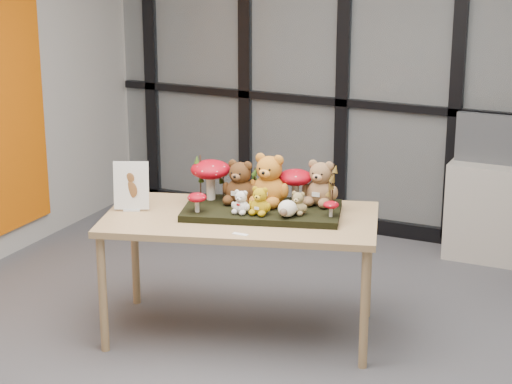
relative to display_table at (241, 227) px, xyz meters
The scene contains 25 objects.
floor 0.83m from the display_table, 47.24° to the right, with size 5.00×5.00×0.00m, color #58585D.
room_shell 1.09m from the display_table, 47.24° to the right, with size 5.00×5.00×5.00m.
glass_partition 2.27m from the display_table, 81.52° to the left, with size 4.90×0.06×2.78m.
display_table is the anchor object (origin of this frame).
diorama_tray 0.16m from the display_table, 43.28° to the left, with size 0.93×0.46×0.04m, color black.
bear_pooh_yellow 0.35m from the display_table, 58.28° to the left, with size 0.26×0.24×0.34m, color #BF6F1F, non-canonical shape.
bear_brown_medium 0.28m from the display_table, 116.00° to the left, with size 0.23×0.20×0.29m, color #492A12, non-canonical shape.
bear_tan_back 0.56m from the display_table, 37.52° to the left, with size 0.23×0.21×0.30m, color olive, non-canonical shape.
bear_small_yellow 0.24m from the display_table, 11.60° to the right, with size 0.14×0.13×0.18m, color #BA910E, non-canonical shape.
bear_white_bow 0.20m from the display_table, 61.08° to the right, with size 0.12×0.11×0.16m, color white, non-canonical shape.
bear_beige_small 0.39m from the display_table, 11.36° to the left, with size 0.12×0.10×0.15m, color #95804E, non-canonical shape.
plush_cream_hedgehog 0.34m from the display_table, ahead, with size 0.08×0.08×0.11m, color white, non-canonical shape.
mushroom_back_left 0.37m from the display_table, 155.96° to the left, with size 0.24×0.24×0.27m, color maroon, non-canonical shape.
mushroom_back_right 0.42m from the display_table, 48.44° to the left, with size 0.20×0.20×0.23m, color maroon, non-canonical shape.
mushroom_front_left 0.31m from the display_table, 145.69° to the right, with size 0.11×0.11×0.13m, color maroon, non-canonical shape.
mushroom_front_right 0.56m from the display_table, 11.26° to the left, with size 0.09×0.09×0.10m, color maroon, non-canonical shape.
sprig_green_far_left 0.41m from the display_table, 163.37° to the left, with size 0.05×0.05×0.28m, color #1B380C, non-canonical shape.
sprig_green_mid_left 0.35m from the display_table, 138.61° to the left, with size 0.05×0.05×0.23m, color #1B380C, non-canonical shape.
sprig_dry_far_right 0.61m from the display_table, 33.44° to the left, with size 0.05×0.05×0.26m, color brown, non-canonical shape.
sprig_dry_mid_right 0.59m from the display_table, 20.99° to the left, with size 0.05×0.05×0.24m, color brown, non-canonical shape.
sprig_green_centre 0.32m from the display_table, 94.79° to the left, with size 0.05×0.05×0.20m, color #1B380C, non-canonical shape.
sign_holder 0.70m from the display_table, 164.90° to the right, with size 0.21×0.12×0.30m.
label_card 0.33m from the display_table, 64.41° to the right, with size 0.09×0.03×0.00m, color white.
cabinet 2.23m from the display_table, 60.70° to the left, with size 0.55×0.32×0.73m, color #B0A99D.
monitor 2.24m from the display_table, 60.94° to the left, with size 0.51×0.05×0.36m.
Camera 1 is at (1.96, -4.36, 2.48)m, focal length 65.00 mm.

